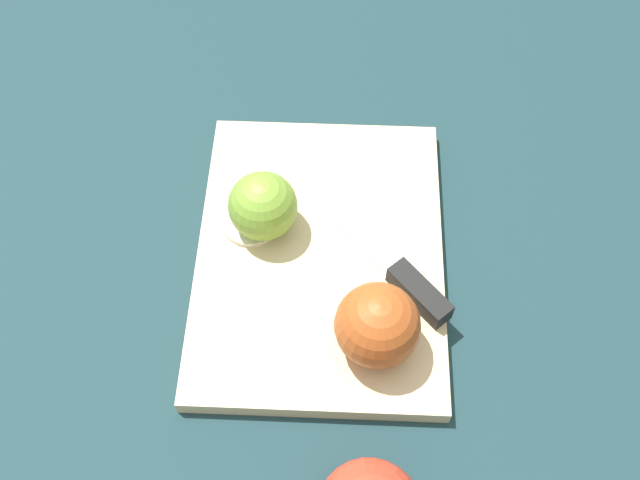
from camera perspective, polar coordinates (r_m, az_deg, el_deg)
ground_plane at (r=0.79m, az=0.00°, el=-1.52°), size 4.00×4.00×0.00m
cutting_board at (r=0.78m, az=0.00°, el=-1.16°), size 0.38×0.31×0.02m
apple_half_left at (r=0.69m, az=4.39°, el=-6.48°), size 0.08×0.08×0.08m
apple_half_right at (r=0.76m, az=-4.39°, el=2.58°), size 0.07×0.07×0.07m
knife at (r=0.75m, az=7.02°, el=-3.54°), size 0.16×0.11×0.02m
apple_slice at (r=0.80m, az=-5.26°, el=1.55°), size 0.07×0.07×0.01m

